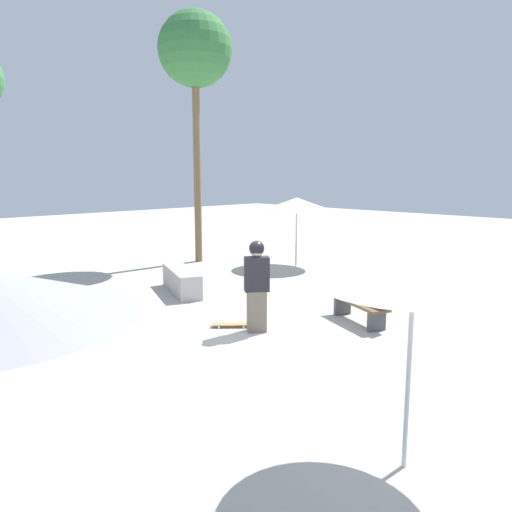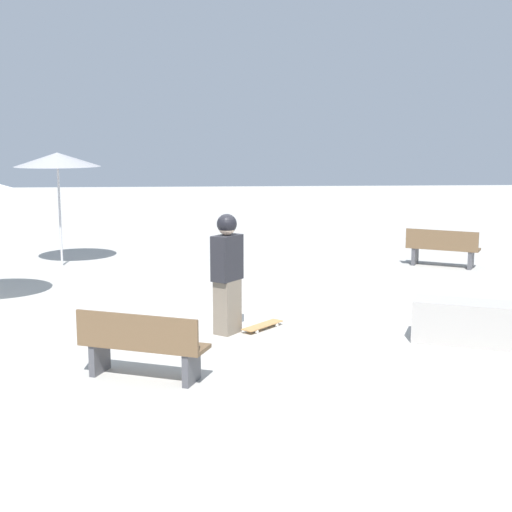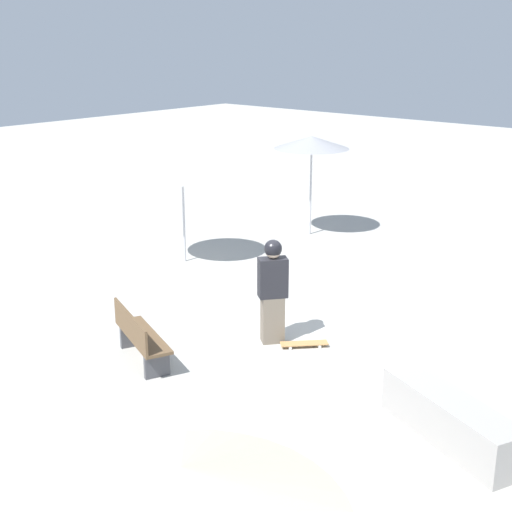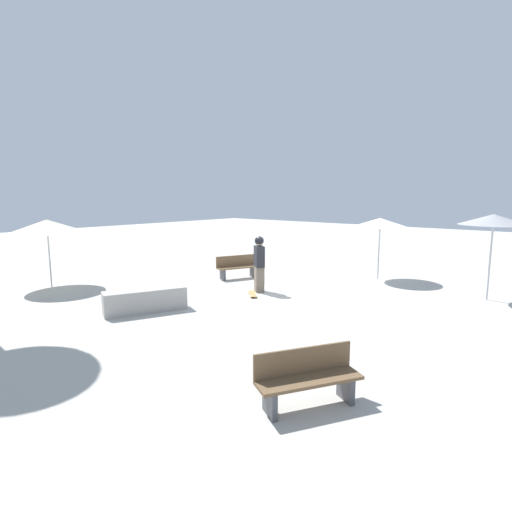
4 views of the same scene
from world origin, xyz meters
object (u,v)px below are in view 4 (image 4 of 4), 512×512
object	(u,v)px
skateboard	(252,294)
shade_umbrella_grey	(494,220)
bench_near	(237,267)
shade_umbrella_cream	(47,226)
concrete_ledge	(145,300)
shade_umbrella_white	(380,222)
bench_far	(307,378)
skater_main	(259,262)

from	to	relation	value
skateboard	shade_umbrella_grey	world-z (taller)	shade_umbrella_grey
bench_near	shade_umbrella_cream	size ratio (longest dim) A/B	0.69
skateboard	concrete_ledge	world-z (taller)	concrete_ledge
shade_umbrella_grey	shade_umbrella_white	size ratio (longest dim) A/B	1.12
bench_near	bench_far	bearing A→B (deg)	71.40
bench_far	shade_umbrella_cream	size ratio (longest dim) A/B	0.68
skateboard	shade_umbrella_white	bearing A→B (deg)	111.17
skater_main	shade_umbrella_grey	bearing A→B (deg)	69.14
shade_umbrella_cream	bench_far	bearing A→B (deg)	-4.77
concrete_ledge	shade_umbrella_cream	world-z (taller)	shade_umbrella_cream
bench_far	skateboard	bearing A→B (deg)	-102.59
bench_near	shade_umbrella_cream	xyz separation A→B (m)	(-3.88, -5.17, 1.65)
shade_umbrella_cream	bench_near	bearing A→B (deg)	53.12
skater_main	concrete_ledge	size ratio (longest dim) A/B	0.82
shade_umbrella_white	shade_umbrella_cream	bearing A→B (deg)	-133.34
bench_far	shade_umbrella_cream	world-z (taller)	shade_umbrella_cream
bench_near	shade_umbrella_cream	distance (m)	6.66
bench_near	skater_main	bearing A→B (deg)	83.17
skateboard	bench_near	size ratio (longest dim) A/B	0.44
shade_umbrella_grey	shade_umbrella_white	bearing A→B (deg)	168.34
bench_near	concrete_ledge	bearing A→B (deg)	34.93
concrete_ledge	bench_near	xyz separation A→B (m)	(-1.10, 4.80, 0.12)
shade_umbrella_white	shade_umbrella_cream	size ratio (longest dim) A/B	0.95
skater_main	shade_umbrella_cream	xyz separation A→B (m)	(-5.86, -4.07, 1.10)
concrete_ledge	shade_umbrella_white	size ratio (longest dim) A/B	0.97
skater_main	shade_umbrella_grey	world-z (taller)	shade_umbrella_grey
skateboard	shade_umbrella_white	world-z (taller)	shade_umbrella_white
shade_umbrella_cream	concrete_ledge	bearing A→B (deg)	4.20
concrete_ledge	shade_umbrella_cream	bearing A→B (deg)	-175.80
bench_far	shade_umbrella_white	bearing A→B (deg)	-132.83
skater_main	shade_umbrella_white	distance (m)	5.00
skateboard	bench_far	distance (m)	6.63
concrete_ledge	bench_near	size ratio (longest dim) A/B	1.34
shade_umbrella_white	bench_far	bearing A→B (deg)	-72.34
concrete_ledge	bench_near	world-z (taller)	bench_near
bench_near	bench_far	distance (m)	9.33
shade_umbrella_grey	shade_umbrella_cream	distance (m)	14.02
bench_far	shade_umbrella_white	xyz separation A→B (m)	(-2.98, 9.37, 1.69)
shade_umbrella_grey	shade_umbrella_cream	bearing A→B (deg)	-146.77
skater_main	shade_umbrella_white	size ratio (longest dim) A/B	0.79
shade_umbrella_cream	skater_main	bearing A→B (deg)	34.77
skater_main	concrete_ledge	xyz separation A→B (m)	(-0.89, -3.70, -0.67)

